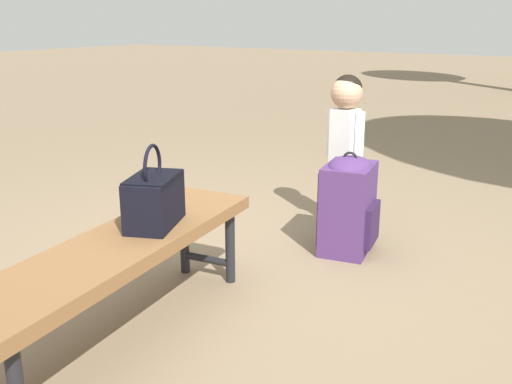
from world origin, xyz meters
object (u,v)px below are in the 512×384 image
Objects in this scene: park_bench at (120,254)px; child_standing at (345,127)px; handbag at (154,198)px; backpack_large at (348,202)px.

park_bench is 1.64× the size of child_standing.
handbag is at bearing 1.32° from park_bench.
handbag reaches higher than park_bench.
handbag is 1.30m from backpack_large.
child_standing reaches higher than handbag.
handbag is at bearing 162.15° from backpack_large.
child_standing is (1.58, -0.19, 0.09)m from handbag.
park_bench is 1.84m from child_standing.
child_standing is 1.65× the size of backpack_large.
backpack_large is (1.44, -0.39, -0.09)m from park_bench.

